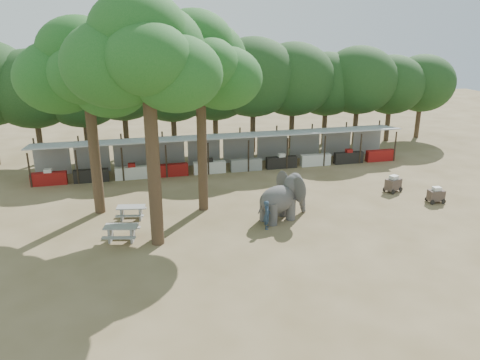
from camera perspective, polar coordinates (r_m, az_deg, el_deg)
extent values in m
plane|color=brown|center=(23.50, 5.32, -8.22)|extent=(100.00, 100.00, 0.00)
cube|color=#96999D|center=(35.45, -1.89, 5.37)|extent=(28.00, 2.99, 0.39)
cylinder|color=#2D2319|center=(34.22, -22.49, 1.21)|extent=(0.12, 0.12, 2.40)
cylinder|color=#2D2319|center=(36.74, -21.96, 2.72)|extent=(0.12, 0.12, 2.80)
cube|color=maroon|center=(34.66, -22.28, 0.15)|extent=(2.38, 0.50, 0.90)
cube|color=gray|center=(36.79, -21.90, 2.10)|extent=(2.52, 0.12, 2.00)
cylinder|color=#2D2319|center=(33.87, -17.82, 1.58)|extent=(0.12, 0.12, 2.40)
cylinder|color=#2D2319|center=(36.42, -17.61, 3.08)|extent=(0.12, 0.12, 2.80)
cube|color=black|center=(34.33, -17.67, 0.50)|extent=(2.38, 0.50, 0.90)
cube|color=gray|center=(36.47, -17.55, 2.45)|extent=(2.52, 0.12, 2.00)
cylinder|color=#2D2319|center=(33.76, -13.09, 1.94)|extent=(0.12, 0.12, 2.40)
cylinder|color=#2D2319|center=(36.31, -13.21, 3.42)|extent=(0.12, 0.12, 2.80)
cube|color=silver|center=(34.22, -13.01, 0.86)|extent=(2.38, 0.50, 0.90)
cube|color=gray|center=(36.37, -13.16, 2.79)|extent=(2.52, 0.12, 2.00)
cylinder|color=#2D2319|center=(33.88, -8.36, 2.29)|extent=(0.12, 0.12, 2.40)
cylinder|color=#2D2319|center=(36.43, -8.80, 3.74)|extent=(0.12, 0.12, 2.80)
cube|color=maroon|center=(34.33, -8.34, 1.20)|extent=(2.38, 0.50, 0.90)
cube|color=gray|center=(36.48, -8.76, 3.11)|extent=(2.52, 0.12, 2.00)
cylinder|color=#2D2319|center=(34.23, -3.69, 2.62)|extent=(0.12, 0.12, 2.40)
cylinder|color=#2D2319|center=(36.75, -4.45, 4.04)|extent=(0.12, 0.12, 2.80)
cube|color=silver|center=(34.68, -3.74, 1.54)|extent=(2.38, 0.50, 0.90)
cube|color=gray|center=(36.80, -4.42, 3.41)|extent=(2.52, 0.12, 2.00)
cylinder|color=#2D2319|center=(34.80, 0.86, 2.92)|extent=(0.12, 0.12, 2.40)
cylinder|color=#2D2319|center=(37.28, -0.19, 4.30)|extent=(0.12, 0.12, 2.80)
cube|color=gray|center=(35.24, 0.75, 1.86)|extent=(2.38, 0.50, 0.90)
cube|color=gray|center=(37.34, -0.17, 3.69)|extent=(2.52, 0.12, 2.00)
cylinder|color=#2D2319|center=(35.59, 5.23, 3.20)|extent=(0.12, 0.12, 2.40)
cylinder|color=#2D2319|center=(38.02, 3.93, 4.54)|extent=(0.12, 0.12, 2.80)
cube|color=black|center=(36.02, 5.07, 2.15)|extent=(2.38, 0.50, 0.90)
cube|color=gray|center=(38.07, 3.94, 3.93)|extent=(2.52, 0.12, 2.00)
cylinder|color=#2D2319|center=(36.57, 9.40, 3.44)|extent=(0.12, 0.12, 2.40)
cylinder|color=#2D2319|center=(38.94, 7.88, 4.74)|extent=(0.12, 0.12, 2.80)
cube|color=silver|center=(36.99, 9.19, 2.42)|extent=(2.38, 0.50, 0.90)
cube|color=gray|center=(38.99, 7.88, 4.15)|extent=(2.52, 0.12, 2.00)
cylinder|color=#2D2319|center=(37.73, 13.33, 3.66)|extent=(0.12, 0.12, 2.40)
cylinder|color=#2D2319|center=(40.03, 11.63, 4.91)|extent=(0.12, 0.12, 2.80)
cube|color=black|center=(38.14, 13.08, 2.66)|extent=(2.38, 0.50, 0.90)
cube|color=gray|center=(40.08, 11.62, 4.34)|extent=(2.52, 0.12, 2.00)
cylinder|color=#2D2319|center=(39.06, 17.01, 3.84)|extent=(0.12, 0.12, 2.40)
cylinder|color=#2D2319|center=(41.29, 15.17, 5.05)|extent=(0.12, 0.12, 2.80)
cube|color=maroon|center=(39.46, 16.73, 2.88)|extent=(2.38, 0.50, 0.90)
cube|color=gray|center=(41.34, 15.15, 4.50)|extent=(2.52, 0.12, 2.00)
cylinder|color=#332316|center=(27.52, -17.51, 5.17)|extent=(0.60, 0.60, 9.20)
cone|color=#332316|center=(26.90, -18.48, 14.74)|extent=(0.57, 0.57, 2.88)
ellipsoid|color=#144816|center=(27.44, -21.10, 11.61)|extent=(4.80, 4.80, 3.94)
ellipsoid|color=#144816|center=(26.39, -15.54, 11.06)|extent=(4.20, 4.20, 3.44)
ellipsoid|color=#144816|center=(28.03, -17.74, 13.32)|extent=(5.20, 5.20, 4.26)
ellipsoid|color=#144816|center=(25.69, -18.43, 12.18)|extent=(3.80, 3.80, 3.12)
ellipsoid|color=#144816|center=(27.12, -19.10, 14.74)|extent=(4.40, 4.40, 3.61)
cylinder|color=#332316|center=(22.46, -10.67, 4.43)|extent=(0.64, 0.64, 10.40)
cone|color=#332316|center=(21.82, -11.51, 17.79)|extent=(0.61, 0.61, 3.25)
ellipsoid|color=#144816|center=(22.17, -15.00, 13.50)|extent=(4.80, 4.80, 3.94)
ellipsoid|color=#144816|center=(21.42, -7.81, 12.72)|extent=(4.20, 4.20, 3.44)
ellipsoid|color=#144816|center=(22.96, -10.97, 15.44)|extent=(5.20, 5.20, 4.26)
ellipsoid|color=#144816|center=(20.57, -11.10, 14.28)|extent=(3.80, 3.80, 3.12)
ellipsoid|color=#144816|center=(22.01, -12.32, 17.33)|extent=(4.40, 4.40, 3.61)
cylinder|color=#332316|center=(26.73, -4.70, 6.04)|extent=(0.56, 0.56, 9.60)
cone|color=#332316|center=(26.13, -4.99, 16.37)|extent=(0.53, 0.53, 3.00)
ellipsoid|color=#144816|center=(26.34, -8.09, 13.14)|extent=(4.80, 4.80, 3.94)
ellipsoid|color=#144816|center=(25.89, -1.98, 12.33)|extent=(4.20, 4.20, 3.44)
ellipsoid|color=#144816|center=(27.29, -4.88, 14.70)|extent=(5.20, 5.20, 4.26)
ellipsoid|color=#144816|center=(24.92, -4.43, 13.66)|extent=(3.80, 3.80, 3.12)
ellipsoid|color=#144816|center=(26.29, -5.73, 16.28)|extent=(4.40, 4.40, 3.61)
cylinder|color=#332316|center=(40.90, -27.03, 4.22)|extent=(0.44, 0.44, 3.74)
cylinder|color=#332316|center=(40.25, -22.42, 4.65)|extent=(0.44, 0.44, 3.74)
ellipsoid|color=black|center=(39.62, -23.07, 9.77)|extent=(6.46, 5.95, 5.61)
cylinder|color=#332316|center=(39.86, -17.68, 5.05)|extent=(0.44, 0.44, 3.74)
ellipsoid|color=black|center=(39.23, -18.21, 10.24)|extent=(6.46, 5.95, 5.61)
cylinder|color=#332316|center=(39.75, -12.88, 5.43)|extent=(0.44, 0.44, 3.74)
ellipsoid|color=black|center=(39.12, -13.27, 10.65)|extent=(6.46, 5.95, 5.61)
cylinder|color=#332316|center=(39.93, -8.08, 5.76)|extent=(0.44, 0.44, 3.74)
ellipsoid|color=black|center=(39.30, -8.32, 10.97)|extent=(6.46, 5.95, 5.61)
cylinder|color=#332316|center=(40.37, -3.35, 6.06)|extent=(0.44, 0.44, 3.74)
ellipsoid|color=black|center=(39.75, -3.45, 11.21)|extent=(6.46, 5.95, 5.61)
cylinder|color=#332316|center=(41.09, 1.25, 6.30)|extent=(0.44, 0.44, 3.74)
ellipsoid|color=black|center=(40.47, 1.29, 11.37)|extent=(6.46, 5.95, 5.61)
cylinder|color=#332316|center=(42.05, 5.67, 6.50)|extent=(0.44, 0.44, 3.74)
ellipsoid|color=black|center=(41.45, 5.84, 11.45)|extent=(6.46, 5.95, 5.61)
cylinder|color=#332316|center=(43.25, 9.88, 6.65)|extent=(0.44, 0.44, 3.74)
ellipsoid|color=black|center=(42.67, 10.15, 11.46)|extent=(6.46, 5.95, 5.61)
cylinder|color=#332316|center=(44.67, 13.83, 6.76)|extent=(0.44, 0.44, 3.74)
ellipsoid|color=black|center=(44.11, 14.20, 11.41)|extent=(6.46, 5.95, 5.61)
cylinder|color=#332316|center=(46.29, 17.53, 6.84)|extent=(0.44, 0.44, 3.74)
ellipsoid|color=black|center=(45.75, 17.98, 11.32)|extent=(6.46, 5.95, 5.61)
cylinder|color=#332316|center=(48.08, 20.97, 6.88)|extent=(0.44, 0.44, 3.74)
ellipsoid|color=black|center=(47.56, 21.48, 11.19)|extent=(6.46, 5.95, 5.61)
ellipsoid|color=#3F3C3C|center=(26.19, 4.64, -2.35)|extent=(2.71, 2.15, 1.53)
cylinder|color=#3F3C3C|center=(25.77, 4.00, -4.12)|extent=(0.71, 0.71, 1.29)
cylinder|color=#3F3C3C|center=(26.30, 3.00, -3.63)|extent=(0.71, 0.71, 1.29)
cylinder|color=#3F3C3C|center=(26.55, 6.20, -3.49)|extent=(0.71, 0.71, 1.29)
cylinder|color=#3F3C3C|center=(27.06, 5.20, -3.02)|extent=(0.71, 0.71, 1.29)
ellipsoid|color=#3F3C3C|center=(26.70, 6.55, -0.75)|extent=(1.61, 1.46, 1.42)
ellipsoid|color=#3F3C3C|center=(26.06, 7.19, -1.18)|extent=(0.62, 1.17, 1.46)
ellipsoid|color=#3F3C3C|center=(27.05, 5.24, -0.37)|extent=(0.62, 1.17, 1.46)
cone|color=#3F3C3C|center=(27.47, 7.57, -2.42)|extent=(0.76, 0.76, 1.61)
imported|color=#26384C|center=(25.23, 3.30, -4.24)|extent=(0.53, 0.66, 1.59)
cube|color=gray|center=(24.51, -14.31, -5.51)|extent=(1.81, 1.14, 0.07)
cube|color=gray|center=(24.81, -15.50, -6.36)|extent=(0.26, 0.68, 0.78)
cube|color=gray|center=(24.55, -12.96, -6.42)|extent=(0.26, 0.68, 0.78)
cube|color=gray|center=(24.10, -14.58, -6.83)|extent=(1.70, 0.65, 0.06)
cube|color=gray|center=(25.19, -13.94, -5.64)|extent=(1.70, 0.65, 0.06)
cube|color=gray|center=(27.07, -13.16, -3.22)|extent=(1.66, 1.00, 0.06)
cube|color=gray|center=(27.30, -14.18, -3.98)|extent=(0.21, 0.63, 0.73)
cube|color=gray|center=(27.12, -12.02, -3.97)|extent=(0.21, 0.63, 0.73)
cube|color=gray|center=(26.66, -13.31, -4.30)|extent=(1.57, 0.54, 0.05)
cube|color=gray|center=(27.70, -12.92, -3.39)|extent=(1.57, 0.54, 0.05)
cube|color=#3B2D27|center=(31.37, 22.77, -1.73)|extent=(0.97, 0.62, 0.66)
cylinder|color=black|center=(31.03, 22.42, -2.54)|extent=(0.29, 0.07, 0.28)
cylinder|color=black|center=(31.44, 23.58, -2.43)|extent=(0.29, 0.07, 0.28)
cylinder|color=black|center=(31.52, 21.82, -2.15)|extent=(0.29, 0.07, 0.28)
cylinder|color=black|center=(31.92, 22.97, -2.05)|extent=(0.29, 0.07, 0.28)
cube|color=silver|center=(31.23, 22.87, -1.00)|extent=(0.49, 0.40, 0.24)
cube|color=#3B2D27|center=(32.38, 18.17, -0.49)|extent=(1.20, 0.98, 0.73)
cylinder|color=black|center=(31.99, 18.17, -1.41)|extent=(0.31, 0.18, 0.31)
cylinder|color=black|center=(32.64, 19.02, -1.10)|extent=(0.31, 0.18, 0.31)
cylinder|color=black|center=(32.36, 17.19, -1.08)|extent=(0.31, 0.18, 0.31)
cylinder|color=black|center=(33.00, 18.06, -0.79)|extent=(0.31, 0.18, 0.31)
cube|color=silver|center=(32.24, 18.26, 0.30)|extent=(0.64, 0.58, 0.26)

